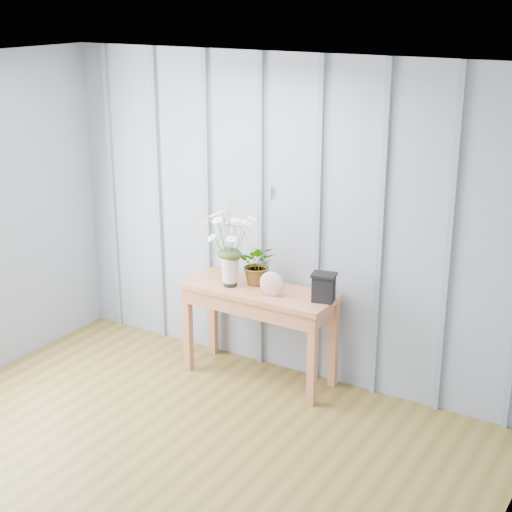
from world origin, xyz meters
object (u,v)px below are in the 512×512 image
Objects in this scene: sideboard at (259,303)px; daisy_vase at (230,234)px; felt_disc_vessel at (272,284)px; carved_box at (324,287)px.

sideboard is 1.81× the size of daisy_vase.
daisy_vase is 3.45× the size of felt_disc_vessel.
felt_disc_vessel is at bearing -163.95° from carved_box.
sideboard is 6.23× the size of felt_disc_vessel.
felt_disc_vessel is 0.39m from carved_box.
sideboard is 0.58m from daisy_vase.
carved_box is at bearing 2.92° from sideboard.
daisy_vase reaches higher than sideboard.
carved_box is (0.76, 0.09, -0.31)m from daisy_vase.
carved_box is at bearing 6.10° from felt_disc_vessel.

